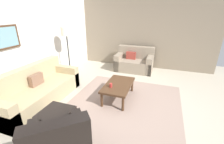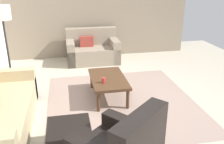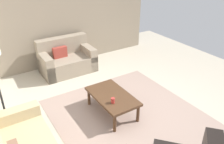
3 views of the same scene
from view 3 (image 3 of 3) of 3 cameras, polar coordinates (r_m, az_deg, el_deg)
ground_plane at (r=4.62m, az=3.83°, el=-10.60°), size 8.00×8.00×0.00m
stone_feature_panel at (r=6.46m, az=-12.04°, el=14.01°), size 0.12×5.20×2.80m
area_rug at (r=4.62m, az=3.83°, el=-10.56°), size 2.82×2.69×0.01m
couch_loveseat at (r=6.25m, az=-11.31°, el=2.94°), size 0.85×1.38×0.88m
coffee_table at (r=4.47m, az=0.04°, el=-6.31°), size 1.10×0.64×0.41m
cup at (r=4.20m, az=0.22°, el=-7.10°), size 0.07×0.07×0.10m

